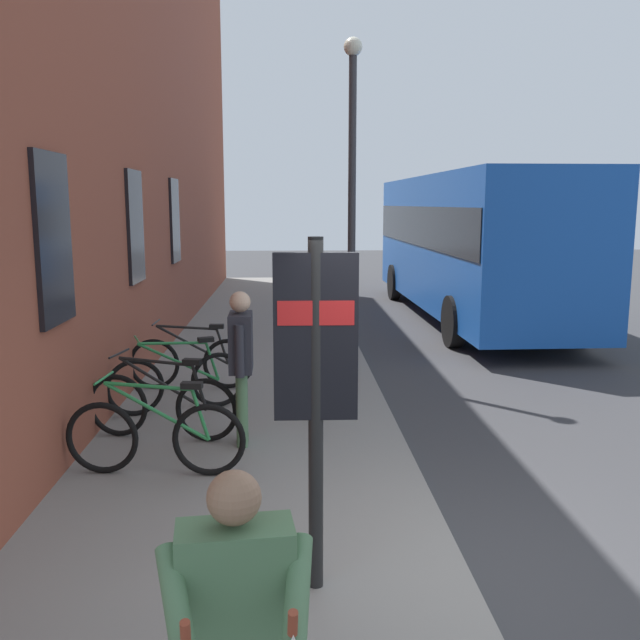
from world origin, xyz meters
name	(u,v)px	position (x,y,z in m)	size (l,w,h in m)	color
ground	(433,377)	(6.00, -1.00, 0.00)	(60.00, 60.00, 0.00)	#38383A
sidewalk_pavement	(264,349)	(8.00, 1.75, 0.06)	(24.00, 3.50, 0.12)	gray
station_facade	(153,96)	(8.99, 3.80, 4.72)	(22.00, 0.65, 9.45)	brown
bicycle_by_door	(156,436)	(1.88, 2.58, 0.51)	(0.48, 1.77, 0.97)	black
bicycle_nearest_sign	(162,405)	(2.92, 2.71, 0.51)	(0.56, 1.74, 0.97)	black
bicycle_mid_rack	(178,381)	(3.97, 2.69, 0.51)	(0.70, 1.69, 0.97)	black
bicycle_end_of_row	(192,362)	(5.06, 2.67, 0.51)	(0.48, 1.77, 0.97)	black
transit_info_sign	(316,360)	(-0.17, 1.12, 1.72)	(0.10, 0.55, 2.40)	black
city_bus	(469,238)	(11.67, -3.00, 1.92)	(10.54, 2.78, 3.35)	#1951B2
pedestrian_near_bus	(241,352)	(2.70, 1.81, 1.15)	(0.64, 0.25, 1.69)	#4C724C
pedestrian_by_facade	(317,337)	(3.80, 0.94, 1.10)	(0.32, 0.60, 1.60)	#B2A599
tourist_with_hotdogs	(237,621)	(-2.09, 1.50, 1.11)	(0.58, 0.62, 1.60)	#4C724C
street_lamp	(352,177)	(6.21, 0.30, 3.12)	(0.28, 0.28, 5.06)	#333338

